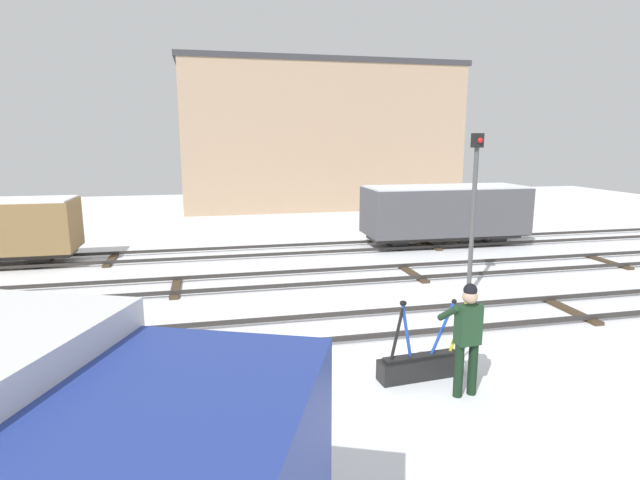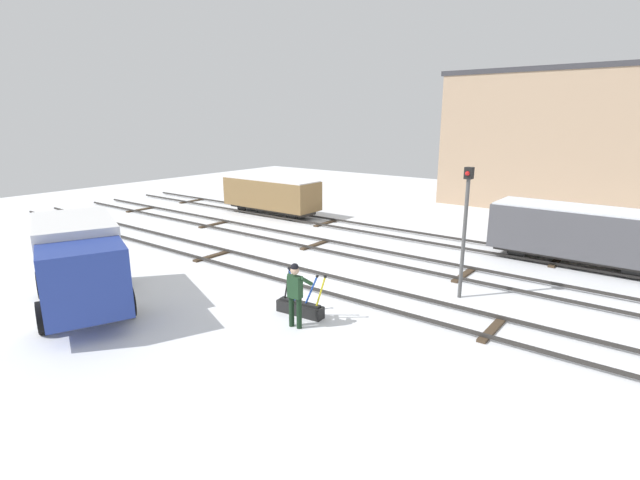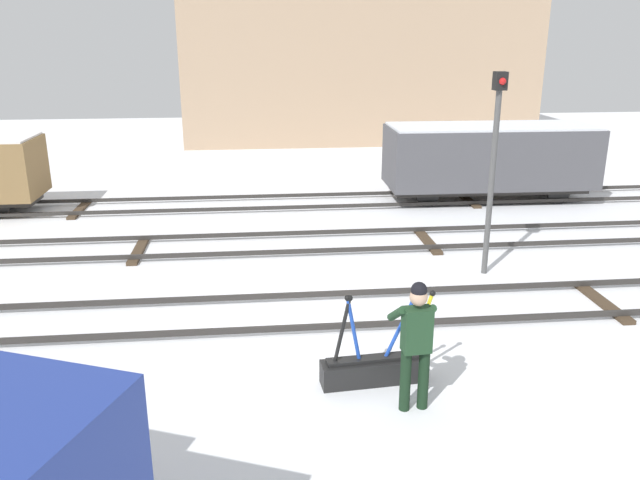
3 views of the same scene
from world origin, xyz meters
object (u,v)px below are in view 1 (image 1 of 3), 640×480
Objects in this scene: switch_lever_frame at (421,364)px; signal_post at (474,199)px; freight_car_back_track at (445,211)px; rail_worker at (467,331)px.

signal_post reaches higher than switch_lever_frame.
freight_car_back_track is at bearing 69.71° from signal_post.
signal_post is 0.67× the size of freight_car_back_track.
freight_car_back_track is (5.53, 10.42, 1.10)m from switch_lever_frame.
freight_car_back_track reaches higher than switch_lever_frame.
signal_post is at bearing 55.53° from rail_worker.
switch_lever_frame is at bearing -117.15° from freight_car_back_track.
rail_worker is 5.90m from signal_post.
rail_worker is (0.44, -0.72, 0.83)m from switch_lever_frame.
freight_car_back_track is at bearing 60.48° from rail_worker.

